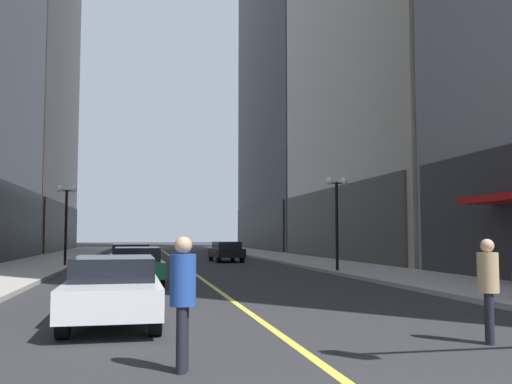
# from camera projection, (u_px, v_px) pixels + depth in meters

# --- Properties ---
(ground_plane) EXTENTS (200.00, 200.00, 0.00)m
(ground_plane) POSITION_uv_depth(u_px,v_px,m) (178.00, 262.00, 37.52)
(ground_plane) COLOR #2D2D30
(sidewalk_left) EXTENTS (4.50, 78.00, 0.15)m
(sidewalk_left) POSITION_uv_depth(u_px,v_px,m) (46.00, 262.00, 35.89)
(sidewalk_left) COLOR #ADA8A0
(sidewalk_left) RESTS_ON ground
(sidewalk_right) EXTENTS (4.50, 78.00, 0.15)m
(sidewalk_right) POSITION_uv_depth(u_px,v_px,m) (298.00, 259.00, 39.16)
(sidewalk_right) COLOR #ADA8A0
(sidewalk_right) RESTS_ON ground
(lane_centre_stripe) EXTENTS (0.16, 70.00, 0.01)m
(lane_centre_stripe) POSITION_uv_depth(u_px,v_px,m) (178.00, 262.00, 37.52)
(lane_centre_stripe) COLOR #E5D64C
(lane_centre_stripe) RESTS_ON ground
(car_white) EXTENTS (1.86, 4.64, 1.32)m
(car_white) POSITION_uv_depth(u_px,v_px,m) (113.00, 287.00, 11.52)
(car_white) COLOR silver
(car_white) RESTS_ON ground
(car_green) EXTENTS (1.87, 4.44, 1.32)m
(car_green) POSITION_uv_depth(u_px,v_px,m) (137.00, 264.00, 20.34)
(car_green) COLOR #196038
(car_green) RESTS_ON ground
(car_blue) EXTENTS (1.94, 4.72, 1.32)m
(car_blue) POSITION_uv_depth(u_px,v_px,m) (131.00, 256.00, 27.59)
(car_blue) COLOR navy
(car_blue) RESTS_ON ground
(car_black) EXTENTS (1.93, 4.39, 1.32)m
(car_black) POSITION_uv_depth(u_px,v_px,m) (226.00, 251.00, 37.40)
(car_black) COLOR black
(car_black) RESTS_ON ground
(pedestrian_in_blue_hoodie) EXTENTS (0.41, 0.41, 1.75)m
(pedestrian_in_blue_hoodie) POSITION_uv_depth(u_px,v_px,m) (183.00, 292.00, 7.43)
(pedestrian_in_blue_hoodie) COLOR black
(pedestrian_in_blue_hoodie) RESTS_ON ground
(pedestrian_in_tan_trench) EXTENTS (0.47, 0.47, 1.71)m
(pedestrian_in_tan_trench) POSITION_uv_depth(u_px,v_px,m) (488.00, 282.00, 9.33)
(pedestrian_in_tan_trench) COLOR black
(pedestrian_in_tan_trench) RESTS_ON ground
(street_lamp_left_far) EXTENTS (1.06, 0.36, 4.43)m
(street_lamp_left_far) POSITION_uv_depth(u_px,v_px,m) (66.00, 207.00, 30.73)
(street_lamp_left_far) COLOR black
(street_lamp_left_far) RESTS_ON ground
(street_lamp_right_mid) EXTENTS (1.06, 0.36, 4.43)m
(street_lamp_right_mid) POSITION_uv_depth(u_px,v_px,m) (337.00, 202.00, 26.24)
(street_lamp_right_mid) COLOR black
(street_lamp_right_mid) RESTS_ON ground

